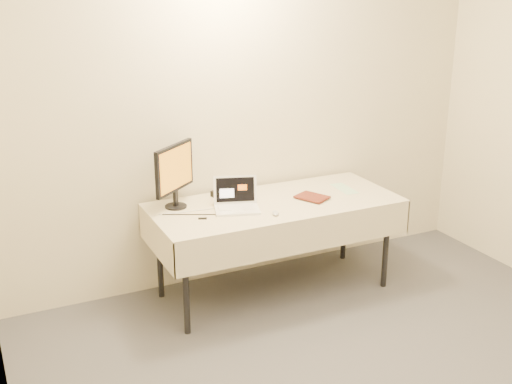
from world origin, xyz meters
name	(u,v)px	position (x,y,z in m)	size (l,w,h in m)	color
back_wall	(249,110)	(0.00, 2.50, 1.35)	(4.00, 0.10, 2.70)	beige
table	(275,210)	(0.00, 2.05, 0.68)	(1.86, 0.81, 0.74)	black
laptop	(236,201)	(-0.32, 2.05, 0.79)	(0.38, 0.34, 0.22)	white
monitor	(174,171)	(-0.70, 2.25, 1.01)	(0.37, 0.31, 0.47)	black
book	(306,187)	(0.21, 1.95, 0.85)	(0.17, 0.02, 0.23)	maroon
alarm_clock	(218,193)	(-0.33, 2.36, 0.76)	(0.11, 0.07, 0.04)	black
clicker	(275,213)	(-0.12, 1.81, 0.75)	(0.05, 0.10, 0.02)	#BCBCBE
paper_form	(344,189)	(0.64, 2.09, 0.74)	(0.11, 0.28, 0.00)	#B7E6B9
usb_dongle	(203,218)	(-0.61, 1.95, 0.74)	(0.06, 0.02, 0.01)	black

